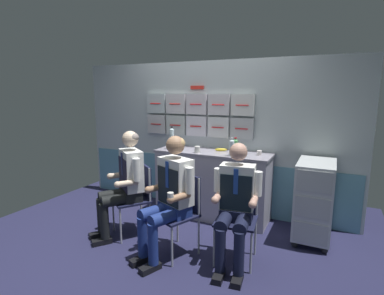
# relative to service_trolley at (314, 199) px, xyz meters

# --- Properties ---
(ground) EXTENTS (4.80, 4.80, 0.04)m
(ground) POSITION_rel_service_trolley_xyz_m (-1.53, -0.96, -0.52)
(ground) COLOR #222242
(galley_bulkhead) EXTENTS (4.20, 0.14, 2.15)m
(galley_bulkhead) POSITION_rel_service_trolley_xyz_m (-1.54, 0.41, 0.56)
(galley_bulkhead) COLOR #B3BEC1
(galley_bulkhead) RESTS_ON ground
(galley_counter) EXTENTS (1.57, 0.53, 0.92)m
(galley_counter) POSITION_rel_service_trolley_xyz_m (-1.31, 0.13, -0.04)
(galley_counter) COLOR #9F9AAA
(galley_counter) RESTS_ON ground
(service_trolley) EXTENTS (0.40, 0.65, 0.94)m
(service_trolley) POSITION_rel_service_trolley_xyz_m (0.00, 0.00, 0.00)
(service_trolley) COLOR black
(service_trolley) RESTS_ON ground
(folding_chair_left) EXTENTS (0.56, 0.56, 0.85)m
(folding_chair_left) POSITION_rel_service_trolley_xyz_m (-1.94, -0.73, 0.02)
(folding_chair_left) COLOR #A8AAAF
(folding_chair_left) RESTS_ON ground
(crew_member_left) EXTENTS (0.63, 0.68, 1.27)m
(crew_member_left) POSITION_rel_service_trolley_xyz_m (-2.04, -0.86, 0.20)
(crew_member_left) COLOR black
(crew_member_left) RESTS_ON ground
(folding_chair_right) EXTENTS (0.52, 0.52, 0.85)m
(folding_chair_right) POSITION_rel_service_trolley_xyz_m (-1.26, -0.88, 0.02)
(folding_chair_right) COLOR #A8AAAF
(folding_chair_right) RESTS_ON ground
(crew_member_right) EXTENTS (0.56, 0.69, 1.28)m
(crew_member_right) POSITION_rel_service_trolley_xyz_m (-1.32, -1.03, 0.21)
(crew_member_right) COLOR black
(crew_member_right) RESTS_ON ground
(folding_chair_by_counter) EXTENTS (0.45, 0.45, 0.85)m
(folding_chair_by_counter) POSITION_rel_service_trolley_xyz_m (-0.69, -0.73, 0.02)
(folding_chair_by_counter) COLOR #A8AAAF
(folding_chair_by_counter) RESTS_ON ground
(crew_member_by_counter) EXTENTS (0.48, 0.62, 1.23)m
(crew_member_by_counter) POSITION_rel_service_trolley_xyz_m (-0.67, -0.89, 0.17)
(crew_member_by_counter) COLOR black
(crew_member_by_counter) RESTS_ON ground
(water_bottle_short) EXTENTS (0.06, 0.06, 0.23)m
(water_bottle_short) POSITION_rel_service_trolley_xyz_m (-1.00, -0.04, 0.53)
(water_bottle_short) COLOR silver
(water_bottle_short) RESTS_ON galley_counter
(sparkling_bottle_green) EXTENTS (0.07, 0.07, 0.22)m
(sparkling_bottle_green) POSITION_rel_service_trolley_xyz_m (-0.98, 0.07, 0.53)
(sparkling_bottle_green) COLOR #529F5D
(sparkling_bottle_green) RESTS_ON galley_counter
(water_bottle_tall) EXTENTS (0.06, 0.06, 0.32)m
(water_bottle_tall) POSITION_rel_service_trolley_xyz_m (-1.91, 0.05, 0.57)
(water_bottle_tall) COLOR silver
(water_bottle_tall) RESTS_ON galley_counter
(espresso_cup_small) EXTENTS (0.06, 0.06, 0.06)m
(espresso_cup_small) POSITION_rel_service_trolley_xyz_m (-0.69, 0.17, 0.45)
(espresso_cup_small) COLOR silver
(espresso_cup_small) RESTS_ON galley_counter
(paper_cup_blue) EXTENTS (0.08, 0.08, 0.09)m
(paper_cup_blue) POSITION_rel_service_trolley_xyz_m (-1.47, -0.04, 0.47)
(paper_cup_blue) COLOR silver
(paper_cup_blue) RESTS_ON galley_counter
(snack_banana) EXTENTS (0.17, 0.10, 0.04)m
(snack_banana) POSITION_rel_service_trolley_xyz_m (-1.23, 0.20, 0.44)
(snack_banana) COLOR yellow
(snack_banana) RESTS_ON galley_counter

